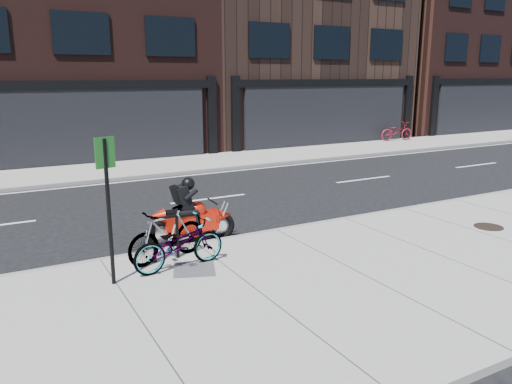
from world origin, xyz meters
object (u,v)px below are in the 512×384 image
bicycle_front (179,244)px  motorcycle (195,217)px  manhole_cover (489,227)px  bike_rack (166,234)px  sign_post (108,198)px  bicycle_far (397,131)px  bicycle_rear (167,234)px  utility_grate (194,269)px

bicycle_front → motorcycle: size_ratio=0.89×
manhole_cover → bike_rack: bearing=167.9°
bicycle_front → sign_post: size_ratio=0.71×
bicycle_front → sign_post: 1.63m
bicycle_far → bicycle_front: bearing=133.8°
bicycle_rear → bicycle_far: size_ratio=0.89×
bike_rack → manhole_cover: bearing=-12.1°
bicycle_far → manhole_cover: bearing=152.1°
bike_rack → manhole_cover: 7.56m
sign_post → bicycle_front: bearing=-8.0°
bicycle_far → sign_post: (-18.15, -12.06, 1.00)m
bicycle_front → bicycle_far: bicycle_far is taller
manhole_cover → motorcycle: bearing=157.9°
utility_grate → sign_post: bearing=177.2°
bike_rack → utility_grate: bike_rack is taller
bicycle_far → manhole_cover: (-9.61, -13.00, -0.50)m
motorcycle → sign_post: (-2.17, -1.64, 1.03)m
bike_rack → bicycle_front: bicycle_front is taller
bike_rack → motorcycle: bearing=44.9°
motorcycle → utility_grate: size_ratio=2.70×
motorcycle → utility_grate: (-0.72, -1.71, -0.48)m
bicycle_front → bicycle_rear: (-0.05, 0.52, 0.05)m
manhole_cover → bicycle_rear: bearing=167.8°
bicycle_rear → utility_grate: size_ratio=2.30×
bicycle_front → bike_rack: bearing=2.4°
bike_rack → motorcycle: size_ratio=0.44×
bicycle_front → utility_grate: (0.20, -0.20, -0.46)m
bicycle_far → manhole_cover: size_ratio=2.94×
bike_rack → manhole_cover: (7.37, -1.58, -0.51)m
utility_grate → sign_post: size_ratio=0.30×
bicycle_far → bike_rack: bearing=132.5°
utility_grate → bike_rack: bearing=111.2°
bicycle_far → sign_post: size_ratio=0.77×
motorcycle → bicycle_far: 19.07m
bicycle_rear → motorcycle: (0.97, 1.00, -0.04)m
bicycle_rear → bicycle_far: 20.44m
bike_rack → manhole_cover: size_ratio=1.34×
bicycle_front → sign_post: sign_post is taller
motorcycle → bicycle_front: bearing=-117.9°
manhole_cover → bicycle_far: bearing=53.5°
manhole_cover → sign_post: size_ratio=0.26×
bicycle_front → bicycle_far: (16.90, 11.93, 0.04)m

